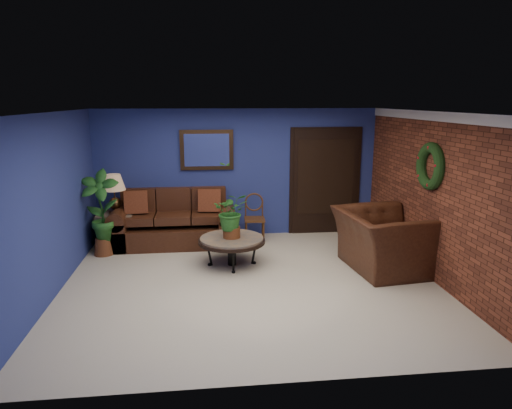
{
  "coord_description": "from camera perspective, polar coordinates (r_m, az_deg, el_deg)",
  "views": [
    {
      "loc": [
        -0.64,
        -6.34,
        2.68
      ],
      "look_at": [
        0.14,
        0.55,
        1.07
      ],
      "focal_mm": 32.0,
      "sensor_mm": 36.0,
      "label": 1
    }
  ],
  "objects": [
    {
      "name": "ceiling",
      "position": [
        6.38,
        -0.67,
        11.48
      ],
      "size": [
        5.5,
        5.0,
        0.02
      ],
      "primitive_type": "cube",
      "color": "white",
      "rests_on": "wall_back"
    },
    {
      "name": "coffee_plant",
      "position": [
        7.36,
        -3.1,
        -1.07
      ],
      "size": [
        0.57,
        0.5,
        0.75
      ],
      "color": "brown",
      "rests_on": "coffee_table"
    },
    {
      "name": "coffee_table",
      "position": [
        7.49,
        -3.05,
        -4.56
      ],
      "size": [
        1.09,
        1.09,
        0.47
      ],
      "rotation": [
        0.0,
        0.0,
        -0.03
      ],
      "color": "#57514C",
      "rests_on": "ground"
    },
    {
      "name": "floor_plant",
      "position": [
        8.59,
        14.19,
        -2.26
      ],
      "size": [
        0.45,
        0.39,
        0.88
      ],
      "color": "brown",
      "rests_on": "ground"
    },
    {
      "name": "crown_molding",
      "position": [
        7.18,
        21.84,
        10.18
      ],
      "size": [
        0.03,
        5.0,
        0.14
      ],
      "primitive_type": "cube",
      "color": "white",
      "rests_on": "wall_right_brick"
    },
    {
      "name": "wall_right_brick",
      "position": [
        7.33,
        21.27,
        0.94
      ],
      "size": [
        0.04,
        5.0,
        2.5
      ],
      "primitive_type": "cube",
      "color": "brown",
      "rests_on": "ground"
    },
    {
      "name": "side_chair",
      "position": [
        8.78,
        -0.2,
        -1.21
      ],
      "size": [
        0.41,
        0.41,
        0.91
      ],
      "rotation": [
        0.0,
        0.0,
        -0.05
      ],
      "color": "#533317",
      "rests_on": "ground"
    },
    {
      "name": "end_table",
      "position": [
        8.83,
        -17.06,
        -1.91
      ],
      "size": [
        0.69,
        0.69,
        0.63
      ],
      "color": "#57514C",
      "rests_on": "ground"
    },
    {
      "name": "closet_door",
      "position": [
        9.27,
        8.62,
        2.82
      ],
      "size": [
        1.44,
        0.06,
        2.18
      ],
      "primitive_type": "cube",
      "color": "black",
      "rests_on": "wall_back"
    },
    {
      "name": "armchair",
      "position": [
        7.56,
        15.59,
        -4.39
      ],
      "size": [
        1.43,
        1.59,
        0.94
      ],
      "primitive_type": "imported",
      "rotation": [
        0.0,
        0.0,
        1.69
      ],
      "color": "#422313",
      "rests_on": "ground"
    },
    {
      "name": "sofa",
      "position": [
        8.77,
        -10.14,
        -2.6
      ],
      "size": [
        2.31,
        1.0,
        1.04
      ],
      "color": "#422313",
      "rests_on": "ground"
    },
    {
      "name": "wall_left",
      "position": [
        6.83,
        -24.24,
        -0.16
      ],
      "size": [
        0.04,
        5.0,
        2.5
      ],
      "primitive_type": "cube",
      "color": "navy",
      "rests_on": "ground"
    },
    {
      "name": "wall_back",
      "position": [
        8.98,
        -2.26,
        3.92
      ],
      "size": [
        5.5,
        0.04,
        2.5
      ],
      "primitive_type": "cube",
      "color": "navy",
      "rests_on": "ground"
    },
    {
      "name": "table_lamp",
      "position": [
        8.7,
        -17.32,
        1.87
      ],
      "size": [
        0.42,
        0.42,
        0.69
      ],
      "color": "#472F18",
      "rests_on": "end_table"
    },
    {
      "name": "floor",
      "position": [
        6.91,
        -0.62,
        -9.71
      ],
      "size": [
        5.5,
        5.5,
        0.0
      ],
      "primitive_type": "plane",
      "color": "beige",
      "rests_on": "ground"
    },
    {
      "name": "wreath",
      "position": [
        7.27,
        20.96,
        4.49
      ],
      "size": [
        0.16,
        0.72,
        0.72
      ],
      "primitive_type": "torus",
      "rotation": [
        0.0,
        1.57,
        0.0
      ],
      "color": "black",
      "rests_on": "wall_right_brick"
    },
    {
      "name": "tall_plant",
      "position": [
        8.3,
        -18.84,
        -0.6
      ],
      "size": [
        0.71,
        0.52,
        1.5
      ],
      "color": "brown",
      "rests_on": "ground"
    },
    {
      "name": "wall_mirror",
      "position": [
        8.85,
        -6.17,
        6.79
      ],
      "size": [
        1.02,
        0.06,
        0.77
      ],
      "primitive_type": "cube",
      "color": "#472F18",
      "rests_on": "wall_back"
    }
  ]
}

